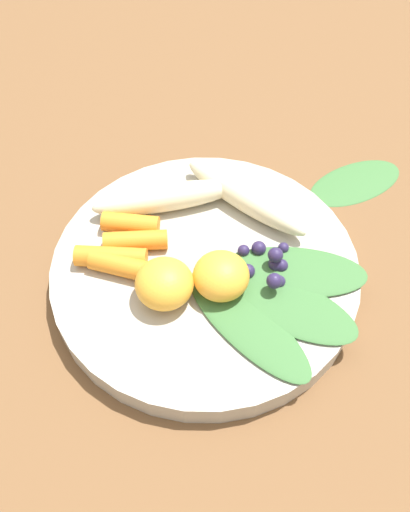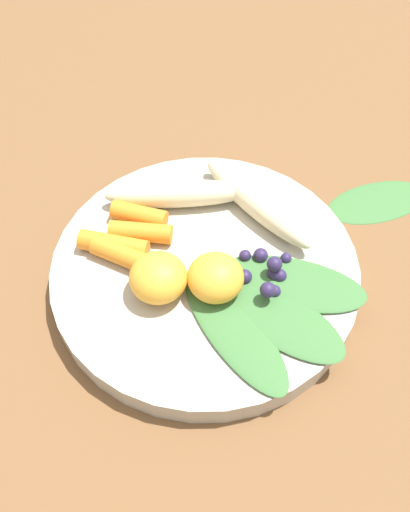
% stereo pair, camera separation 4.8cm
% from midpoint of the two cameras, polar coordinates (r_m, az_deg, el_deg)
% --- Properties ---
extents(ground_plane, '(2.40, 2.40, 0.00)m').
position_cam_midpoint_polar(ground_plane, '(0.51, -2.70, -2.54)').
color(ground_plane, brown).
extents(bowl, '(0.28, 0.28, 0.02)m').
position_cam_midpoint_polar(bowl, '(0.50, -2.75, -1.73)').
color(bowl, '#B2AD9E').
rests_on(bowl, ground_plane).
extents(banana_peeled_left, '(0.13, 0.12, 0.03)m').
position_cam_midpoint_polar(banana_peeled_left, '(0.53, -6.80, 6.03)').
color(banana_peeled_left, beige).
rests_on(banana_peeled_left, bowl).
extents(banana_peeled_right, '(0.15, 0.06, 0.03)m').
position_cam_midpoint_polar(banana_peeled_right, '(0.52, 1.73, 6.12)').
color(banana_peeled_right, beige).
rests_on(banana_peeled_right, bowl).
extents(orange_segment_near, '(0.05, 0.05, 0.04)m').
position_cam_midpoint_polar(orange_segment_near, '(0.46, -1.28, -2.32)').
color(orange_segment_near, '#F4A833').
rests_on(orange_segment_near, bowl).
extents(orange_segment_far, '(0.05, 0.05, 0.04)m').
position_cam_midpoint_polar(orange_segment_far, '(0.46, -7.37, -3.13)').
color(orange_segment_far, '#F4A833').
rests_on(orange_segment_far, bowl).
extents(carrot_front, '(0.06, 0.04, 0.02)m').
position_cam_midpoint_polar(carrot_front, '(0.51, -10.81, 2.99)').
color(carrot_front, orange).
rests_on(carrot_front, bowl).
extents(carrot_mid_left, '(0.06, 0.05, 0.02)m').
position_cam_midpoint_polar(carrot_mid_left, '(0.50, -10.13, 1.44)').
color(carrot_mid_left, orange).
rests_on(carrot_mid_left, bowl).
extents(carrot_mid_right, '(0.07, 0.05, 0.02)m').
position_cam_midpoint_polar(carrot_mid_right, '(0.49, -12.75, -0.29)').
color(carrot_mid_right, orange).
rests_on(carrot_mid_right, bowl).
extents(carrot_rear, '(0.06, 0.03, 0.02)m').
position_cam_midpoint_polar(carrot_rear, '(0.48, -11.51, -1.27)').
color(carrot_rear, orange).
rests_on(carrot_rear, bowl).
extents(blueberry_pile, '(0.05, 0.06, 0.02)m').
position_cam_midpoint_polar(blueberry_pile, '(0.48, 3.91, -0.94)').
color(blueberry_pile, '#2D234C').
rests_on(blueberry_pile, bowl).
extents(kale_leaf_left, '(0.15, 0.09, 0.00)m').
position_cam_midpoint_polar(kale_leaf_left, '(0.45, 1.42, -7.39)').
color(kale_leaf_left, '#3D7038').
rests_on(kale_leaf_left, bowl).
extents(kale_leaf_right, '(0.13, 0.06, 0.00)m').
position_cam_midpoint_polar(kale_leaf_right, '(0.46, 5.65, -5.42)').
color(kale_leaf_right, '#3D7038').
rests_on(kale_leaf_right, bowl).
extents(kale_leaf_rear, '(0.14, 0.10, 0.00)m').
position_cam_midpoint_polar(kale_leaf_rear, '(0.48, 6.64, -1.81)').
color(kale_leaf_rear, '#3D7038').
rests_on(kale_leaf_rear, bowl).
extents(kale_leaf_stray, '(0.11, 0.13, 0.01)m').
position_cam_midpoint_polar(kale_leaf_stray, '(0.60, 13.57, 7.61)').
color(kale_leaf_stray, '#3D7038').
rests_on(kale_leaf_stray, ground_plane).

